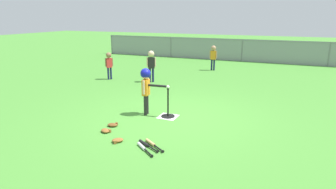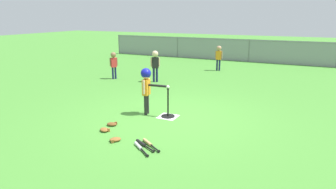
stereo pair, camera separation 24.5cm
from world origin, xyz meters
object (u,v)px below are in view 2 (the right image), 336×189
batter_child (146,82)px  baseball_on_tee (168,87)px  spare_bat_wood (149,143)px  glove_near_bats (104,130)px  batting_tee (168,112)px  spare_bat_black (143,144)px  fielder_near_right (219,55)px  spare_bat_silver (140,147)px  glove_by_plate (112,124)px  glove_tossed_aside (115,139)px  fielder_deep_right (114,62)px  fielder_deep_center (155,62)px

batter_child → baseball_on_tee: bearing=5.0°
spare_bat_wood → glove_near_bats: bearing=171.1°
batting_tee → spare_bat_black: bearing=-81.0°
fielder_near_right → spare_bat_silver: fielder_near_right is taller
fielder_near_right → glove_by_plate: size_ratio=4.31×
glove_tossed_aside → baseball_on_tee: bearing=79.4°
fielder_deep_right → glove_by_plate: fielder_deep_right is taller
batter_child → fielder_near_right: bearing=90.4°
baseball_on_tee → batter_child: 0.55m
spare_bat_wood → glove_tossed_aside: (-0.67, -0.13, 0.01)m
batter_child → spare_bat_black: batter_child is taller
baseball_on_tee → spare_bat_silver: size_ratio=0.15×
fielder_near_right → spare_bat_silver: (0.86, -8.13, -0.66)m
fielder_near_right → spare_bat_wood: 8.00m
baseball_on_tee → spare_bat_silver: 1.94m
batter_child → spare_bat_silver: size_ratio=2.29×
batter_child → glove_near_bats: bearing=-101.2°
batter_child → spare_bat_wood: 1.94m
batter_child → glove_near_bats: size_ratio=4.21×
fielder_deep_center → batter_child: bearing=-65.6°
batter_child → spare_bat_wood: batter_child is taller
batting_tee → fielder_deep_center: size_ratio=0.62×
spare_bat_black → glove_tossed_aside: size_ratio=1.99×
batting_tee → glove_near_bats: size_ratio=2.57×
spare_bat_wood → glove_tossed_aside: 0.69m
glove_tossed_aside → batter_child: bearing=97.8°
batting_tee → spare_bat_silver: bearing=-81.2°
fielder_deep_center → glove_near_bats: fielder_deep_center is taller
batting_tee → spare_bat_black: (0.26, -1.64, -0.08)m
spare_bat_wood → glove_by_plate: (-1.22, 0.52, 0.01)m
baseball_on_tee → spare_bat_wood: baseball_on_tee is taller
baseball_on_tee → fielder_near_right: size_ratio=0.07×
batting_tee → glove_tossed_aside: bearing=-100.6°
baseball_on_tee → batter_child: (-0.55, -0.05, 0.08)m
batting_tee → spare_bat_wood: 1.61m
batting_tee → fielder_deep_right: (-3.67, 2.99, 0.54)m
spare_bat_black → batter_child: bearing=116.8°
spare_bat_silver → glove_tossed_aside: (-0.59, 0.08, 0.01)m
glove_by_plate → glove_tossed_aside: size_ratio=0.93×
baseball_on_tee → fielder_deep_center: bearing=122.3°
batting_tee → fielder_deep_right: 4.76m
spare_bat_black → glove_near_bats: 1.10m
glove_by_plate → spare_bat_silver: bearing=-32.7°
glove_by_plate → baseball_on_tee: bearing=50.7°
batter_child → spare_bat_black: bearing=-63.2°
fielder_near_right → spare_bat_black: (0.85, -7.99, -0.66)m
fielder_deep_right → fielder_near_right: bearing=47.4°
baseball_on_tee → spare_bat_black: bearing=-81.0°
spare_bat_black → glove_tossed_aside: 0.58m
fielder_deep_center → fielder_near_right: bearing=65.4°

